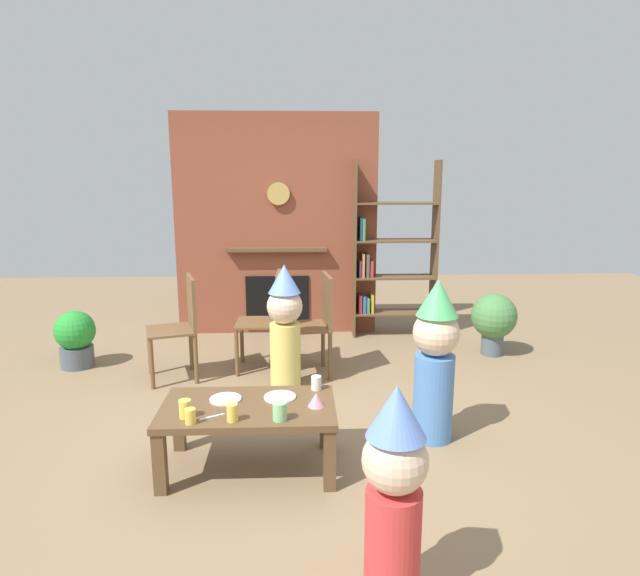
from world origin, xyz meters
name	(u,v)px	position (x,y,z in m)	size (l,w,h in m)	color
ground_plane	(300,438)	(0.00, 0.00, 0.00)	(12.00, 12.00, 0.00)	#846B4C
brick_fireplace_feature	(277,226)	(-0.24, 2.60, 1.19)	(2.20, 0.28, 2.40)	brown
bookshelf	(388,259)	(0.97, 2.40, 0.85)	(0.90, 0.28, 1.90)	brown
coffee_table	(248,416)	(-0.31, -0.37, 0.34)	(1.04, 0.59, 0.41)	brown
paper_cup_near_left	(185,409)	(-0.65, -0.52, 0.46)	(0.07, 0.07, 0.10)	#F2CC4C
paper_cup_near_right	(232,413)	(-0.38, -0.58, 0.46)	(0.06, 0.06, 0.10)	#F2CC4C
paper_cup_center	(190,416)	(-0.61, -0.60, 0.45)	(0.06, 0.06, 0.09)	#F2CC4C
paper_cup_far_left	(316,383)	(0.10, -0.15, 0.45)	(0.06, 0.06, 0.09)	silver
paper_cup_far_right	(280,411)	(-0.12, -0.58, 0.46)	(0.08, 0.08, 0.10)	#8CD18C
paper_plate_front	(280,397)	(-0.12, -0.27, 0.41)	(0.20, 0.20, 0.01)	white
paper_plate_rear	(226,399)	(-0.45, -0.29, 0.41)	(0.19, 0.19, 0.01)	white
birthday_cake_slice	(316,400)	(0.09, -0.40, 0.45)	(0.10, 0.10, 0.08)	pink
table_fork	(212,417)	(-0.50, -0.53, 0.41)	(0.15, 0.02, 0.01)	silver
child_with_cone_hat	(394,492)	(0.37, -1.46, 0.51)	(0.27, 0.27, 0.96)	#D13838
child_in_pink	(435,356)	(0.89, -0.04, 0.58)	(0.30, 0.30, 1.10)	#4C7FC6
child_by_the_chairs	(285,324)	(-0.12, 0.87, 0.55)	(0.29, 0.29, 1.05)	#E0CC66
dining_chair_left	(181,321)	(-1.01, 1.16, 0.51)	(0.50, 0.50, 0.90)	brown
dining_chair_middle	(269,315)	(-0.27, 1.34, 0.51)	(0.41, 0.41, 0.90)	brown
dining_chair_right	(317,319)	(0.15, 1.20, 0.51)	(0.45, 0.45, 0.90)	brown
potted_plant_tall	(494,319)	(1.91, 1.66, 0.37)	(0.44, 0.44, 0.61)	#4C5660
potted_plant_short	(75,337)	(-2.06, 1.48, 0.28)	(0.36, 0.36, 0.53)	#4C5660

